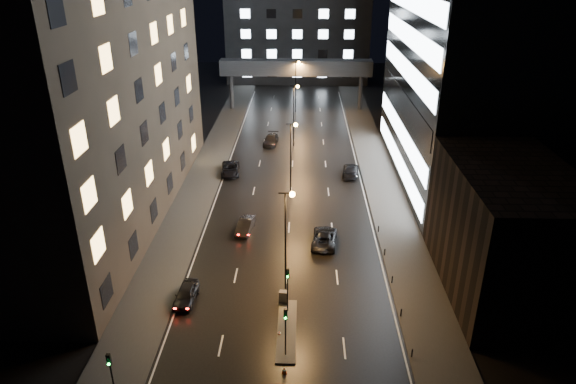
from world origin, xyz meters
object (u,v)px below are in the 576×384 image
(utility_cabinet, at_px, (284,297))
(car_toward_a, at_px, (324,237))
(car_away_c, at_px, (230,169))
(car_away_b, at_px, (245,226))
(car_away_a, at_px, (186,294))
(car_toward_b, at_px, (351,170))
(car_away_d, at_px, (271,140))

(utility_cabinet, bearing_deg, car_toward_a, 79.14)
(car_away_c, bearing_deg, car_toward_a, -61.93)
(car_away_b, distance_m, car_away_c, 17.29)
(car_away_b, bearing_deg, utility_cabinet, -62.15)
(car_away_a, height_order, car_toward_b, car_toward_b)
(car_away_c, height_order, car_toward_a, car_toward_a)
(car_away_d, xyz_separation_m, car_toward_a, (7.74, -32.22, 0.00))
(car_away_d, bearing_deg, car_away_a, -91.43)
(car_toward_b, bearing_deg, car_away_c, 7.48)
(car_away_a, distance_m, car_toward_b, 34.65)
(car_away_b, height_order, car_away_c, car_away_c)
(car_away_c, xyz_separation_m, car_toward_a, (12.86, -19.32, 0.01))
(car_away_d, relative_size, utility_cabinet, 4.57)
(car_away_b, xyz_separation_m, car_toward_b, (13.37, 16.84, 0.06))
(car_away_b, xyz_separation_m, car_away_c, (-3.94, 16.83, 0.04))
(car_away_c, bearing_deg, car_away_d, 62.77)
(car_away_a, distance_m, car_away_b, 13.72)
(utility_cabinet, bearing_deg, car_away_d, 104.72)
(car_away_c, distance_m, car_toward_a, 23.21)
(car_away_c, bearing_deg, utility_cabinet, -79.27)
(car_toward_b, height_order, utility_cabinet, car_toward_b)
(car_away_a, xyz_separation_m, utility_cabinet, (8.90, -0.13, -0.01))
(car_away_a, bearing_deg, car_toward_a, 42.19)
(car_toward_a, height_order, car_toward_b, car_toward_b)
(car_away_b, distance_m, car_toward_b, 21.51)
(car_away_a, bearing_deg, car_away_b, 75.74)
(car_away_a, relative_size, car_away_c, 0.79)
(car_away_b, height_order, car_away_d, car_away_d)
(car_away_c, relative_size, utility_cabinet, 4.74)
(car_away_c, xyz_separation_m, car_toward_b, (17.31, 0.01, 0.02))
(car_away_a, bearing_deg, car_away_d, 85.90)
(car_away_b, xyz_separation_m, utility_cabinet, (4.86, -13.25, 0.01))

